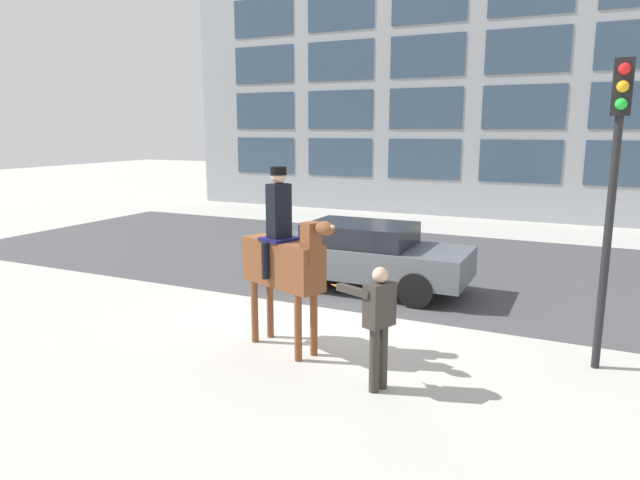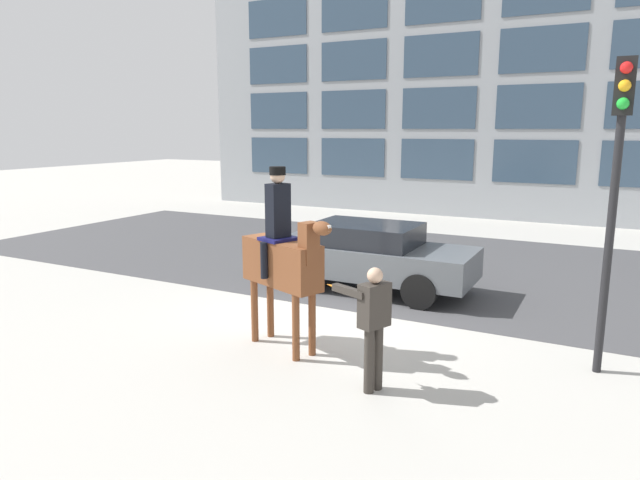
# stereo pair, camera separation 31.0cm
# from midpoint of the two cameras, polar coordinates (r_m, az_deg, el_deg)

# --- Properties ---
(ground_plane) EXTENTS (80.00, 80.00, 0.00)m
(ground_plane) POSITION_cam_midpoint_polar(r_m,az_deg,el_deg) (10.28, -0.60, -7.71)
(ground_plane) COLOR #B2AFA8
(road_surface) EXTENTS (24.02, 8.50, 0.01)m
(road_surface) POSITION_cam_midpoint_polar(r_m,az_deg,el_deg) (14.53, 7.66, -2.18)
(road_surface) COLOR #444447
(road_surface) RESTS_ON ground_plane
(office_building_facade) EXTENTS (24.02, 0.33, 15.14)m
(office_building_facade) POSITION_cam_midpoint_polar(r_m,az_deg,el_deg) (22.56, 15.14, 21.63)
(office_building_facade) COLOR #93999E
(office_building_facade) RESTS_ON ground_plane
(mounted_horse_lead) EXTENTS (1.79, 0.94, 2.77)m
(mounted_horse_lead) POSITION_cam_midpoint_polar(r_m,az_deg,el_deg) (8.48, -4.67, -1.83)
(mounted_horse_lead) COLOR brown
(mounted_horse_lead) RESTS_ON ground_plane
(pedestrian_bystander) EXTENTS (0.91, 0.45, 1.63)m
(pedestrian_bystander) POSITION_cam_midpoint_polar(r_m,az_deg,el_deg) (7.26, 4.58, -7.84)
(pedestrian_bystander) COLOR #332D28
(pedestrian_bystander) RESTS_ON ground_plane
(street_car_near_lane) EXTENTS (4.27, 1.78, 1.39)m
(street_car_near_lane) POSITION_cam_midpoint_polar(r_m,az_deg,el_deg) (11.87, 3.68, -1.42)
(street_car_near_lane) COLOR #51565B
(street_car_near_lane) RESTS_ON ground_plane
(traffic_light) EXTENTS (0.24, 0.29, 4.19)m
(traffic_light) POSITION_cam_midpoint_polar(r_m,az_deg,el_deg) (8.42, 26.44, 6.46)
(traffic_light) COLOR black
(traffic_light) RESTS_ON ground_plane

